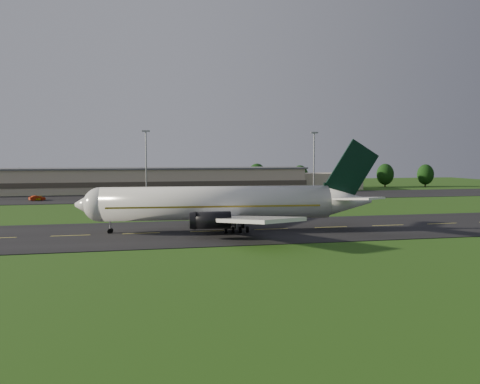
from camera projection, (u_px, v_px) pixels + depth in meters
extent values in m
plane|color=#214010|center=(141.00, 234.00, 86.87)|extent=(360.00, 360.00, 0.00)
cube|color=black|center=(141.00, 234.00, 86.86)|extent=(220.00, 30.00, 0.10)
cube|color=black|center=(131.00, 198.00, 156.88)|extent=(260.00, 30.00, 0.10)
cylinder|color=silver|center=(217.00, 203.00, 89.32)|extent=(38.34, 8.81, 5.60)
sphere|color=silver|center=(100.00, 204.00, 86.68)|extent=(5.60, 5.60, 5.60)
cone|color=silver|center=(88.00, 205.00, 86.40)|extent=(4.44, 5.70, 5.38)
cone|color=silver|center=(346.00, 201.00, 92.44)|extent=(9.43, 6.23, 5.49)
cube|color=olive|center=(214.00, 205.00, 89.27)|extent=(35.35, 8.60, 0.28)
cube|color=black|center=(97.00, 201.00, 86.56)|extent=(2.25, 3.16, 0.65)
cube|color=silver|center=(248.00, 219.00, 79.04)|extent=(12.83, 20.22, 2.20)
cube|color=silver|center=(230.00, 205.00, 100.77)|extent=(15.29, 20.00, 2.20)
cube|color=silver|center=(357.00, 199.00, 87.44)|extent=(7.02, 9.39, 0.91)
cube|color=silver|center=(337.00, 194.00, 97.31)|extent=(7.97, 9.31, 0.91)
cube|color=black|center=(338.00, 191.00, 92.10)|extent=(5.03, 0.97, 3.00)
cube|color=black|center=(352.00, 170.00, 92.19)|extent=(9.44, 1.25, 10.55)
cylinder|color=black|center=(212.00, 220.00, 81.34)|extent=(5.81, 3.17, 2.70)
cylinder|color=black|center=(204.00, 210.00, 97.14)|extent=(5.81, 3.17, 2.70)
cube|color=tan|center=(129.00, 181.00, 179.94)|extent=(120.00, 15.00, 8.00)
cube|color=#4C4438|center=(129.00, 183.00, 180.00)|extent=(121.00, 15.40, 1.60)
cube|color=#595B60|center=(129.00, 169.00, 179.65)|extent=(122.00, 16.00, 0.50)
cube|color=tan|center=(322.00, 181.00, 197.51)|extent=(28.00, 11.00, 6.00)
cylinder|color=gray|center=(146.00, 164.00, 165.07)|extent=(0.44, 0.44, 20.00)
cube|color=gray|center=(146.00, 131.00, 164.36)|extent=(2.40, 1.20, 0.50)
cylinder|color=gray|center=(314.00, 163.00, 177.30)|extent=(0.44, 0.44, 20.00)
cube|color=gray|center=(314.00, 133.00, 176.59)|extent=(2.40, 1.20, 0.50)
cylinder|color=black|center=(20.00, 188.00, 182.39)|extent=(0.56, 0.56, 2.64)
ellipsoid|color=black|center=(20.00, 179.00, 182.16)|extent=(6.17, 6.17, 7.71)
cylinder|color=black|center=(257.00, 185.00, 200.44)|extent=(0.56, 0.56, 2.99)
ellipsoid|color=black|center=(257.00, 175.00, 200.19)|extent=(6.98, 6.98, 8.73)
cylinder|color=black|center=(300.00, 185.00, 204.72)|extent=(0.56, 0.56, 2.76)
ellipsoid|color=black|center=(300.00, 176.00, 204.48)|extent=(6.44, 6.44, 8.05)
cylinder|color=black|center=(351.00, 183.00, 210.14)|extent=(0.56, 0.56, 3.13)
ellipsoid|color=black|center=(351.00, 174.00, 209.88)|extent=(7.31, 7.31, 9.14)
cylinder|color=black|center=(385.00, 183.00, 213.12)|extent=(0.56, 0.56, 2.91)
ellipsoid|color=black|center=(385.00, 174.00, 212.87)|extent=(6.78, 6.78, 8.47)
cylinder|color=black|center=(425.00, 183.00, 215.62)|extent=(0.56, 0.56, 2.81)
ellipsoid|color=black|center=(425.00, 174.00, 215.37)|extent=(6.57, 6.57, 8.21)
imported|color=#D4BB0C|center=(39.00, 198.00, 149.10)|extent=(2.09, 4.02, 1.31)
imported|color=#9B230A|center=(37.00, 198.00, 148.28)|extent=(4.51, 3.33, 1.42)
imported|color=silver|center=(146.00, 194.00, 161.62)|extent=(4.05, 5.67, 1.43)
imported|color=#E9AC0D|center=(284.00, 192.00, 170.51)|extent=(5.16, 4.91, 1.47)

